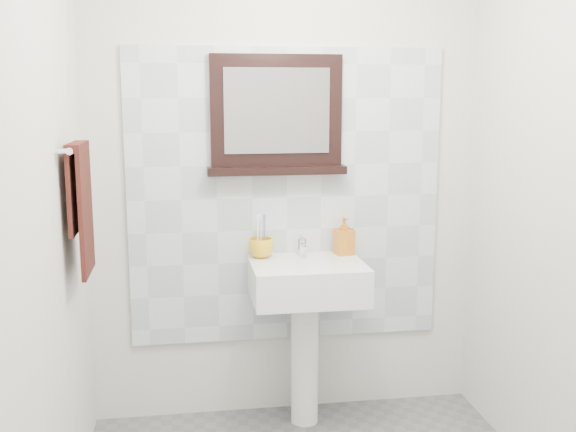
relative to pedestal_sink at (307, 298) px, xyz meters
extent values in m
cube|color=silver|center=(-0.07, 0.23, 0.57)|extent=(2.00, 0.01, 2.50)
cube|color=silver|center=(-0.07, -1.97, 0.57)|extent=(2.00, 0.01, 2.50)
cube|color=silver|center=(-1.07, -0.87, 0.57)|extent=(0.01, 2.20, 2.50)
cube|color=silver|center=(-0.07, 0.21, 0.47)|extent=(1.60, 0.02, 1.50)
cylinder|color=white|center=(0.00, 0.05, -0.34)|extent=(0.14, 0.14, 0.68)
cube|color=white|center=(0.00, -0.01, 0.09)|extent=(0.55, 0.44, 0.18)
cylinder|color=silver|center=(0.00, -0.03, 0.17)|extent=(0.32, 0.32, 0.02)
cylinder|color=#4C4C4F|center=(0.00, -0.03, 0.18)|extent=(0.04, 0.04, 0.00)
cylinder|color=silver|center=(0.00, 0.14, 0.23)|extent=(0.04, 0.04, 0.09)
cylinder|color=silver|center=(0.00, 0.09, 0.25)|extent=(0.02, 0.10, 0.02)
cube|color=silver|center=(0.00, 0.15, 0.28)|extent=(0.02, 0.07, 0.01)
imported|color=gold|center=(-0.21, 0.12, 0.23)|extent=(0.17, 0.17, 0.10)
cylinder|color=white|center=(-0.23, 0.11, 0.29)|extent=(0.01, 0.01, 0.19)
cube|color=white|center=(-0.23, 0.11, 0.39)|extent=(0.01, 0.01, 0.03)
cylinder|color=#506EB8|center=(-0.19, 0.12, 0.29)|extent=(0.01, 0.01, 0.19)
cube|color=#506EB8|center=(-0.19, 0.12, 0.39)|extent=(0.01, 0.01, 0.03)
cylinder|color=white|center=(-0.21, 0.14, 0.29)|extent=(0.01, 0.01, 0.19)
cube|color=white|center=(-0.21, 0.14, 0.39)|extent=(0.01, 0.01, 0.03)
imported|color=#BF4916|center=(0.22, 0.13, 0.28)|extent=(0.10, 0.11, 0.19)
cube|color=black|center=(-0.12, 0.19, 0.91)|extent=(0.65, 0.06, 0.55)
cube|color=#99999E|center=(-0.12, 0.16, 0.91)|extent=(0.52, 0.01, 0.42)
cube|color=black|center=(-0.12, 0.17, 0.62)|extent=(0.69, 0.11, 0.04)
cylinder|color=silver|center=(-1.01, -0.30, 0.78)|extent=(0.03, 0.40, 0.03)
cylinder|color=silver|center=(-1.04, -0.49, 0.78)|extent=(0.05, 0.02, 0.02)
cylinder|color=silver|center=(-1.04, -0.11, 0.78)|extent=(0.05, 0.02, 0.02)
cube|color=black|center=(-0.99, -0.30, 0.51)|extent=(0.02, 0.30, 0.52)
cube|color=black|center=(-1.03, -0.30, 0.60)|extent=(0.02, 0.30, 0.34)
cube|color=black|center=(-1.01, -0.30, 0.78)|extent=(0.06, 0.30, 0.03)
camera|label=1|loc=(-0.59, -3.15, 0.99)|focal=42.00mm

